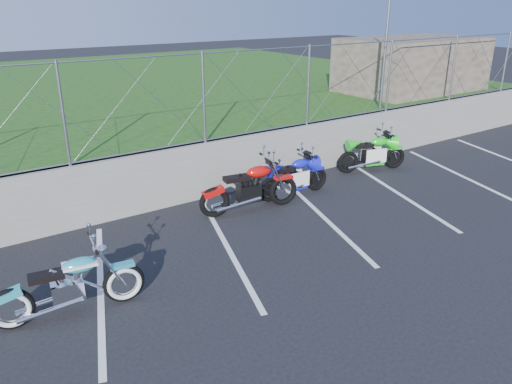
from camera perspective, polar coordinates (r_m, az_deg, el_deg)
ground at (r=8.63m, az=0.26°, el=-8.81°), size 90.00×90.00×0.00m
retaining_wall at (r=11.15m, az=-10.16°, el=1.61°), size 30.00×0.22×1.30m
grass_field at (r=20.41m, az=-22.45°, el=9.18°), size 30.00×20.00×1.30m
stone_building at (r=18.94m, az=17.38°, el=13.76°), size 5.00×3.00×1.80m
chain_link_fence at (r=10.72m, az=-10.73°, el=9.96°), size 28.00×0.03×2.00m
sign_pole at (r=15.33m, az=14.48°, el=14.80°), size 0.08×0.08×3.00m
parking_lines at (r=9.97m, az=2.59°, el=-4.48°), size 18.29×4.31×0.01m
cruiser_turquoise at (r=7.77m, az=-20.41°, el=-10.21°), size 2.17×0.68×1.08m
naked_orange at (r=10.74m, az=-0.58°, el=0.29°), size 2.28×0.77×1.15m
sportbike_green at (r=13.73m, az=13.22°, el=4.19°), size 1.93×0.82×1.03m
sportbike_blue at (r=11.64m, az=4.46°, el=1.58°), size 1.93×0.69×1.00m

